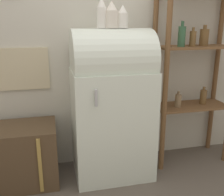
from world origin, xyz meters
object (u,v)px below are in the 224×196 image
(vase_center, at_px, (112,16))
(vase_right, at_px, (123,17))
(suitcase_trunk, at_px, (20,155))
(vase_left, at_px, (102,13))
(refrigerator, at_px, (112,103))

(vase_center, bearing_deg, vase_right, -9.14)
(suitcase_trunk, xyz_separation_m, vase_right, (0.96, -0.02, 1.21))
(vase_left, distance_m, vase_right, 0.19)
(suitcase_trunk, xyz_separation_m, vase_left, (0.77, 0.00, 1.24))
(vase_left, xyz_separation_m, vase_center, (0.09, -0.00, -0.02))
(refrigerator, bearing_deg, vase_left, 171.93)
(suitcase_trunk, relative_size, vase_left, 2.52)
(suitcase_trunk, distance_m, vase_left, 1.46)
(vase_left, distance_m, vase_center, 0.09)
(refrigerator, bearing_deg, vase_center, 60.68)
(vase_left, bearing_deg, vase_center, -2.52)
(suitcase_trunk, bearing_deg, refrigerator, -0.82)
(suitcase_trunk, height_order, vase_right, vase_right)
(vase_center, xyz_separation_m, vase_right, (0.09, -0.01, -0.01))
(vase_left, relative_size, vase_right, 1.36)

